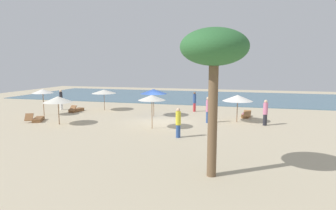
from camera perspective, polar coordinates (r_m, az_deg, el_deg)
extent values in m
plane|color=#BCAD8E|center=(21.89, -1.37, -3.24)|extent=(60.00, 60.00, 0.00)
cube|color=#476B7F|center=(38.32, 5.76, 1.67)|extent=(48.00, 16.00, 0.06)
cylinder|color=brown|center=(26.41, -23.96, 0.46)|extent=(0.06, 0.06, 2.22)
cone|color=white|center=(26.30, -24.08, 2.59)|extent=(1.76, 1.76, 0.35)
cylinder|color=olive|center=(19.12, -3.27, -1.47)|extent=(0.05, 0.05, 2.26)
cone|color=silver|center=(18.98, -3.29, 1.52)|extent=(1.86, 1.86, 0.36)
cylinder|color=brown|center=(27.62, -12.81, 0.95)|extent=(0.04, 0.04, 1.92)
cone|color=silver|center=(27.53, -12.87, 2.68)|extent=(2.30, 2.30, 0.35)
cylinder|color=brown|center=(21.94, 13.87, -0.77)|extent=(0.06, 0.06, 2.03)
cone|color=white|center=(21.83, 13.94, 1.39)|extent=(2.27, 2.27, 0.46)
cylinder|color=brown|center=(21.96, -21.31, -1.09)|extent=(0.06, 0.06, 2.02)
cone|color=silver|center=(21.85, -21.43, 1.09)|extent=(2.10, 2.10, 0.44)
cylinder|color=brown|center=(23.73, -2.93, 0.40)|extent=(0.05, 0.05, 2.26)
cone|color=#3359B2|center=(23.62, -2.95, 2.77)|extent=(2.25, 2.25, 0.39)
cube|color=brown|center=(27.60, -18.10, -0.98)|extent=(0.78, 1.56, 0.28)
cube|color=brown|center=(26.94, -18.77, -0.63)|extent=(0.63, 0.57, 0.51)
cube|color=olive|center=(24.38, 15.52, -2.03)|extent=(0.79, 1.56, 0.28)
cube|color=olive|center=(23.65, 15.77, -1.67)|extent=(0.63, 0.57, 0.52)
cube|color=#D17299|center=(24.35, 15.53, -1.67)|extent=(0.64, 1.11, 0.03)
cube|color=brown|center=(23.98, -24.79, -2.66)|extent=(1.21, 1.61, 0.28)
cube|color=brown|center=(23.67, -26.37, -2.21)|extent=(0.73, 0.70, 0.52)
cylinder|color=#26262D|center=(21.38, 19.07, -2.87)|extent=(0.37, 0.37, 0.80)
cylinder|color=#D17299|center=(21.25, 19.18, -0.70)|extent=(0.43, 0.43, 0.84)
sphere|color=beige|center=(21.18, 19.24, 0.70)|extent=(0.23, 0.23, 0.23)
cylinder|color=#BF3338|center=(26.29, 5.37, -0.47)|extent=(0.35, 0.35, 0.80)
cylinder|color=#2D4C8C|center=(26.18, 5.40, 1.29)|extent=(0.41, 0.41, 0.83)
sphere|color=brown|center=(26.12, 5.41, 2.42)|extent=(0.23, 0.23, 0.23)
cylinder|color=#2D4C8C|center=(21.32, 8.04, -2.47)|extent=(0.32, 0.32, 0.85)
cylinder|color=#D17299|center=(21.18, 8.08, -0.18)|extent=(0.37, 0.37, 0.88)
sphere|color=beige|center=(21.10, 8.11, 1.30)|extent=(0.24, 0.24, 0.24)
cylinder|color=white|center=(29.16, -20.82, -0.08)|extent=(0.36, 0.36, 0.84)
cylinder|color=#26262D|center=(29.06, -20.91, 1.59)|extent=(0.42, 0.42, 0.88)
sphere|color=beige|center=(29.01, -20.96, 2.66)|extent=(0.24, 0.24, 0.24)
cylinder|color=#2D4C8C|center=(16.89, 2.08, -5.32)|extent=(0.37, 0.37, 0.77)
cylinder|color=yellow|center=(16.73, 2.09, -2.68)|extent=(0.44, 0.44, 0.81)
sphere|color=beige|center=(16.64, 2.10, -0.98)|extent=(0.22, 0.22, 0.22)
cylinder|color=brown|center=(10.87, 9.03, -2.84)|extent=(0.37, 0.37, 4.53)
ellipsoid|color=#2D6633|center=(10.70, 9.36, 11.58)|extent=(2.54, 2.54, 1.40)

